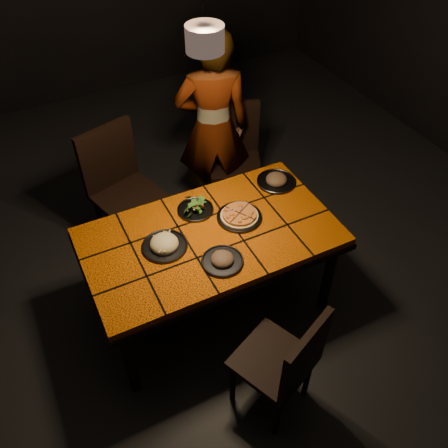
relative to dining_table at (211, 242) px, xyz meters
name	(u,v)px	position (x,y,z in m)	size (l,w,h in m)	color
room_shell	(208,133)	(0.00, 0.00, 0.83)	(6.04, 7.04, 3.08)	black
dining_table	(211,242)	(0.00, 0.00, 0.00)	(1.62, 0.92, 0.75)	#DD5E06
chair_near	(286,362)	(0.05, -0.87, -0.16)	(0.53, 0.53, 0.89)	black
chair_far_left	(120,183)	(-0.32, 0.95, -0.08)	(0.58, 0.58, 1.03)	black
chair_far_right	(234,150)	(0.70, 1.00, -0.13)	(0.56, 0.56, 0.94)	black
diner	(213,128)	(0.50, 1.00, 0.14)	(0.59, 0.39, 1.63)	brown
pendant_lamp	(205,35)	(0.00, 0.00, 1.35)	(0.18, 0.18, 1.06)	black
plate_pizza	(239,216)	(0.23, 0.05, 0.10)	(0.34, 0.34, 0.04)	#353439
plate_pasta	(164,244)	(-0.30, 0.02, 0.10)	(0.28, 0.28, 0.09)	#353439
plate_salad	(195,208)	(0.00, 0.24, 0.10)	(0.24, 0.24, 0.07)	#353439
plate_mushroom_a	(222,260)	(-0.04, -0.25, 0.10)	(0.26, 0.26, 0.08)	#353439
plate_mushroom_b	(276,180)	(0.64, 0.25, 0.10)	(0.28, 0.28, 0.09)	#353439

